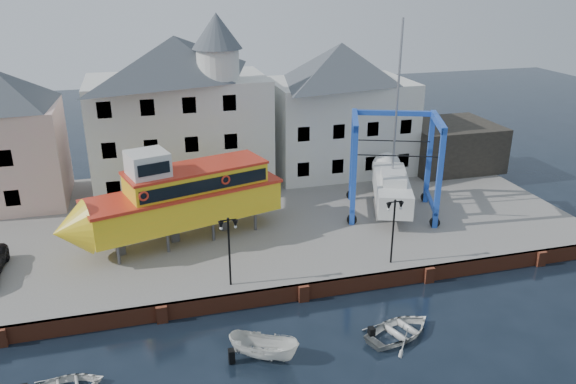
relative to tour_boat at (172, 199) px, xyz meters
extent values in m
plane|color=black|center=(6.59, -7.75, -4.03)|extent=(140.00, 140.00, 0.00)
cube|color=slate|center=(6.59, 3.25, -3.53)|extent=(44.00, 22.00, 1.00)
cube|color=brown|center=(6.59, -7.63, -3.53)|extent=(44.00, 0.25, 1.00)
cube|color=brown|center=(-9.41, -7.80, -3.53)|extent=(0.60, 0.36, 1.00)
cube|color=brown|center=(-1.41, -7.80, -3.53)|extent=(0.60, 0.36, 1.00)
cube|color=brown|center=(6.59, -7.80, -3.53)|extent=(0.60, 0.36, 1.00)
cube|color=brown|center=(14.59, -7.80, -3.53)|extent=(0.60, 0.36, 1.00)
cube|color=brown|center=(22.59, -7.80, -3.53)|extent=(0.60, 0.36, 1.00)
cube|color=#D6A39E|center=(-11.41, 10.25, 0.72)|extent=(8.00, 7.00, 7.50)
cube|color=black|center=(-10.91, 6.79, -1.43)|extent=(1.00, 0.08, 1.20)
cube|color=black|center=(-10.91, 6.79, 1.57)|extent=(1.00, 0.08, 1.20)
cube|color=silver|center=(1.59, 10.75, 1.47)|extent=(14.00, 8.00, 9.00)
pyramid|color=#43464C|center=(1.59, 10.75, 7.57)|extent=(14.00, 8.00, 3.20)
cube|color=black|center=(-3.91, 6.79, -1.43)|extent=(1.00, 0.08, 1.20)
cube|color=black|center=(-0.91, 6.79, -1.43)|extent=(1.00, 0.08, 1.20)
cube|color=black|center=(2.09, 6.79, -1.43)|extent=(1.00, 0.08, 1.20)
cube|color=black|center=(5.09, 6.79, -1.43)|extent=(1.00, 0.08, 1.20)
cube|color=black|center=(-3.91, 6.79, 1.57)|extent=(1.00, 0.08, 1.20)
cube|color=black|center=(-0.91, 6.79, 1.57)|extent=(1.00, 0.08, 1.20)
cube|color=black|center=(2.09, 6.79, 1.57)|extent=(1.00, 0.08, 1.20)
cube|color=black|center=(5.09, 6.79, 1.57)|extent=(1.00, 0.08, 1.20)
cube|color=black|center=(-3.91, 6.79, 4.57)|extent=(1.00, 0.08, 1.20)
cube|color=black|center=(-0.91, 6.79, 4.57)|extent=(1.00, 0.08, 1.20)
cube|color=black|center=(2.09, 6.79, 4.57)|extent=(1.00, 0.08, 1.20)
cube|color=black|center=(5.09, 6.79, 4.57)|extent=(1.00, 0.08, 1.20)
cylinder|color=silver|center=(4.59, 8.35, 7.17)|extent=(3.20, 3.20, 2.40)
cone|color=#43464C|center=(4.59, 8.35, 9.67)|extent=(3.80, 3.80, 2.60)
cube|color=silver|center=(15.59, 11.25, 0.97)|extent=(12.00, 8.00, 8.00)
pyramid|color=#43464C|center=(15.59, 11.25, 6.57)|extent=(12.00, 8.00, 3.20)
cube|color=black|center=(11.09, 7.29, -1.43)|extent=(1.00, 0.08, 1.20)
cube|color=black|center=(14.09, 7.29, -1.43)|extent=(1.00, 0.08, 1.20)
cube|color=black|center=(17.09, 7.29, -1.43)|extent=(1.00, 0.08, 1.20)
cube|color=black|center=(20.09, 7.29, -1.43)|extent=(1.00, 0.08, 1.20)
cube|color=black|center=(11.09, 7.29, 1.57)|extent=(1.00, 0.08, 1.20)
cube|color=black|center=(14.09, 7.29, 1.57)|extent=(1.00, 0.08, 1.20)
cube|color=black|center=(17.09, 7.29, 1.57)|extent=(1.00, 0.08, 1.20)
cube|color=black|center=(20.09, 7.29, 1.57)|extent=(1.00, 0.08, 1.20)
cube|color=black|center=(25.59, 9.25, -1.03)|extent=(8.00, 7.00, 4.00)
cylinder|color=black|center=(2.59, -6.55, -1.03)|extent=(0.12, 0.12, 4.00)
cube|color=black|center=(2.59, -6.55, 1.02)|extent=(0.90, 0.06, 0.06)
sphere|color=black|center=(2.59, -6.55, 1.09)|extent=(0.16, 0.16, 0.16)
cone|color=black|center=(2.19, -6.55, 0.75)|extent=(0.32, 0.32, 0.45)
sphere|color=silver|center=(2.19, -6.55, 0.57)|extent=(0.18, 0.18, 0.18)
cone|color=black|center=(2.99, -6.55, 0.75)|extent=(0.32, 0.32, 0.45)
sphere|color=silver|center=(2.99, -6.55, 0.57)|extent=(0.18, 0.18, 0.18)
cylinder|color=black|center=(12.59, -6.55, -1.03)|extent=(0.12, 0.12, 4.00)
cube|color=black|center=(12.59, -6.55, 1.02)|extent=(0.90, 0.06, 0.06)
sphere|color=black|center=(12.59, -6.55, 1.09)|extent=(0.16, 0.16, 0.16)
cone|color=black|center=(12.19, -6.55, 0.75)|extent=(0.32, 0.32, 0.45)
sphere|color=silver|center=(12.19, -6.55, 0.57)|extent=(0.18, 0.18, 0.18)
cone|color=black|center=(12.99, -6.55, 0.75)|extent=(0.32, 0.32, 0.45)
sphere|color=silver|center=(12.99, -6.55, 0.57)|extent=(0.18, 0.18, 0.18)
cylinder|color=#59595E|center=(-3.58, -2.35, -2.35)|extent=(0.25, 0.25, 1.35)
cylinder|color=#59595E|center=(-4.29, 0.08, -2.35)|extent=(0.25, 0.25, 1.35)
cylinder|color=#59595E|center=(-0.55, -1.47, -2.35)|extent=(0.25, 0.25, 1.35)
cylinder|color=#59595E|center=(-1.25, 0.95, -2.35)|extent=(0.25, 0.25, 1.35)
cylinder|color=#59595E|center=(2.48, -0.60, -2.35)|extent=(0.25, 0.25, 1.35)
cylinder|color=#59595E|center=(1.78, 1.83, -2.35)|extent=(0.25, 0.25, 1.35)
cylinder|color=#59595E|center=(5.51, 0.28, -2.35)|extent=(0.25, 0.25, 1.35)
cylinder|color=#59595E|center=(4.81, 2.71, -2.35)|extent=(0.25, 0.25, 1.35)
cube|color=#59595E|center=(-3.50, -1.01, -2.35)|extent=(0.65, 0.58, 1.35)
cube|color=#59595E|center=(-0.04, -0.01, -2.35)|extent=(0.65, 0.58, 1.35)
cube|color=#59595E|center=(3.43, 0.99, -2.35)|extent=(0.65, 0.58, 1.35)
cube|color=yellow|center=(0.83, 0.24, -0.68)|extent=(13.09, 6.80, 1.98)
cone|color=yellow|center=(-6.19, -1.79, -0.68)|extent=(2.86, 3.84, 3.43)
cube|color=red|center=(0.83, 0.24, 0.40)|extent=(13.39, 7.02, 0.20)
cube|color=yellow|center=(1.70, 0.49, 1.03)|extent=(9.52, 5.45, 1.44)
cube|color=black|center=(2.13, -1.01, 1.08)|extent=(8.34, 2.46, 0.81)
cube|color=black|center=(1.26, 1.99, 1.08)|extent=(8.34, 2.46, 0.81)
cube|color=red|center=(1.70, 0.49, 1.83)|extent=(9.72, 5.59, 0.16)
cube|color=silver|center=(-1.34, -0.38, 2.57)|extent=(2.91, 2.91, 1.64)
cube|color=black|center=(-1.00, -1.54, 2.64)|extent=(1.91, 0.61, 0.72)
torus|color=red|center=(-1.75, -2.19, 1.21)|extent=(0.64, 0.30, 0.63)
torus|color=red|center=(3.45, -0.68, 1.21)|extent=(0.64, 0.30, 0.63)
cube|color=#2142A6|center=(12.34, -0.59, 0.56)|extent=(0.46, 0.46, 7.17)
cylinder|color=black|center=(12.34, -0.59, -2.67)|extent=(0.76, 0.49, 0.72)
cube|color=#2142A6|center=(14.00, 3.87, 0.56)|extent=(0.46, 0.46, 7.17)
cylinder|color=black|center=(14.00, 3.87, -2.67)|extent=(0.76, 0.49, 0.72)
cube|color=#2142A6|center=(17.76, -2.61, 0.56)|extent=(0.46, 0.46, 7.17)
cylinder|color=black|center=(17.76, -2.61, -2.67)|extent=(0.76, 0.49, 0.72)
cube|color=#2142A6|center=(19.43, 1.85, 0.56)|extent=(0.46, 0.46, 7.17)
cylinder|color=black|center=(19.43, 1.85, -2.67)|extent=(0.76, 0.49, 0.72)
cube|color=#2142A6|center=(13.17, 1.64, 3.96)|extent=(2.12, 4.92, 0.50)
cube|color=#2142A6|center=(13.17, 1.64, -2.00)|extent=(2.02, 4.89, 0.22)
cube|color=#2142A6|center=(18.59, -0.38, 3.96)|extent=(2.12, 4.92, 0.50)
cube|color=#2142A6|center=(18.59, -0.38, -2.00)|extent=(2.02, 4.89, 0.22)
cube|color=#2142A6|center=(16.71, 2.86, 3.96)|extent=(5.88, 2.48, 0.36)
cube|color=silver|center=(15.88, 0.63, -1.19)|extent=(4.89, 8.02, 1.64)
cone|color=silver|center=(17.47, 4.90, -1.19)|extent=(2.78, 2.36, 2.36)
cube|color=#59595E|center=(15.88, 0.63, -2.36)|extent=(0.87, 1.81, 0.72)
cube|color=silver|center=(15.70, 0.15, -0.06)|extent=(2.61, 3.45, 0.61)
cylinder|color=#99999E|center=(16.06, 1.11, 5.27)|extent=(0.21, 0.21, 11.27)
cube|color=black|center=(15.24, -1.09, 1.98)|extent=(5.24, 2.05, 0.05)
cube|color=black|center=(16.53, 2.36, 1.98)|extent=(5.24, 2.05, 0.05)
imported|color=silver|center=(3.23, -12.18, -4.03)|extent=(3.80, 3.09, 1.40)
imported|color=silver|center=(10.49, -12.29, -4.03)|extent=(4.76, 4.05, 0.84)
camera|label=1|loc=(-1.62, -34.47, 13.67)|focal=35.00mm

